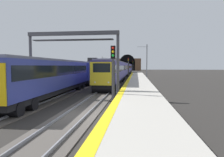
{
  "coord_description": "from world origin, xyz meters",
  "views": [
    {
      "loc": [
        -11.99,
        -3.77,
        3.2
      ],
      "look_at": [
        17.58,
        -0.12,
        1.29
      ],
      "focal_mm": 31.75,
      "sensor_mm": 36.0,
      "label": 1
    }
  ],
  "objects_px": {
    "railway_signal_mid": "(128,67)",
    "railway_signal_far": "(133,65)",
    "train_main_approaching": "(124,69)",
    "catenary_mast_far": "(147,61)",
    "train_adjacent_platform": "(78,72)",
    "overhead_signal_gantry": "(73,47)",
    "catenary_mast_near": "(102,65)",
    "railway_signal_near": "(113,69)"
  },
  "relations": [
    {
      "from": "railway_signal_mid",
      "to": "railway_signal_far",
      "type": "xyz_separation_m",
      "value": [
        60.93,
        -0.0,
        0.51
      ]
    },
    {
      "from": "train_main_approaching",
      "to": "catenary_mast_far",
      "type": "distance_m",
      "value": 15.56
    },
    {
      "from": "catenary_mast_far",
      "to": "train_adjacent_platform",
      "type": "bearing_deg",
      "value": 150.98
    },
    {
      "from": "train_main_approaching",
      "to": "train_adjacent_platform",
      "type": "relative_size",
      "value": 2.18
    },
    {
      "from": "overhead_signal_gantry",
      "to": "catenary_mast_far",
      "type": "xyz_separation_m",
      "value": [
        29.19,
        -8.52,
        -0.7
      ]
    },
    {
      "from": "train_main_approaching",
      "to": "train_adjacent_platform",
      "type": "height_order",
      "value": "train_adjacent_platform"
    },
    {
      "from": "railway_signal_mid",
      "to": "catenary_mast_near",
      "type": "xyz_separation_m",
      "value": [
        37.77,
        12.76,
        0.73
      ]
    },
    {
      "from": "railway_signal_near",
      "to": "overhead_signal_gantry",
      "type": "bearing_deg",
      "value": -121.65
    },
    {
      "from": "catenary_mast_far",
      "to": "train_main_approaching",
      "type": "bearing_deg",
      "value": 23.55
    },
    {
      "from": "railway_signal_far",
      "to": "catenary_mast_far",
      "type": "xyz_separation_m",
      "value": [
        -59.84,
        -4.29,
        0.81
      ]
    },
    {
      "from": "catenary_mast_far",
      "to": "overhead_signal_gantry",
      "type": "bearing_deg",
      "value": 163.74
    },
    {
      "from": "train_adjacent_platform",
      "to": "railway_signal_far",
      "type": "height_order",
      "value": "railway_signal_far"
    },
    {
      "from": "railway_signal_far",
      "to": "railway_signal_near",
      "type": "bearing_deg",
      "value": 0.0
    },
    {
      "from": "railway_signal_near",
      "to": "catenary_mast_near",
      "type": "distance_m",
      "value": 69.66
    },
    {
      "from": "railway_signal_near",
      "to": "catenary_mast_far",
      "type": "height_order",
      "value": "catenary_mast_far"
    },
    {
      "from": "railway_signal_mid",
      "to": "railway_signal_far",
      "type": "bearing_deg",
      "value": -180.0
    },
    {
      "from": "railway_signal_far",
      "to": "overhead_signal_gantry",
      "type": "distance_m",
      "value": 89.14
    },
    {
      "from": "train_adjacent_platform",
      "to": "train_main_approaching",
      "type": "bearing_deg",
      "value": 171.44
    },
    {
      "from": "train_main_approaching",
      "to": "railway_signal_far",
      "type": "xyz_separation_m",
      "value": [
        45.69,
        -1.88,
        1.16
      ]
    },
    {
      "from": "train_main_approaching",
      "to": "catenary_mast_near",
      "type": "bearing_deg",
      "value": -154.06
    },
    {
      "from": "catenary_mast_far",
      "to": "railway_signal_mid",
      "type": "bearing_deg",
      "value": 104.35
    },
    {
      "from": "overhead_signal_gantry",
      "to": "catenary_mast_far",
      "type": "height_order",
      "value": "catenary_mast_far"
    },
    {
      "from": "railway_signal_mid",
      "to": "catenary_mast_near",
      "type": "bearing_deg",
      "value": -161.34
    },
    {
      "from": "railway_signal_mid",
      "to": "overhead_signal_gantry",
      "type": "relative_size",
      "value": 0.56
    },
    {
      "from": "train_main_approaching",
      "to": "railway_signal_mid",
      "type": "relative_size",
      "value": 16.08
    },
    {
      "from": "catenary_mast_near",
      "to": "catenary_mast_far",
      "type": "distance_m",
      "value": 40.45
    },
    {
      "from": "railway_signal_near",
      "to": "catenary_mast_far",
      "type": "xyz_separation_m",
      "value": [
        31.8,
        -4.29,
        1.34
      ]
    },
    {
      "from": "railway_signal_near",
      "to": "overhead_signal_gantry",
      "type": "distance_m",
      "value": 5.37
    },
    {
      "from": "train_adjacent_platform",
      "to": "catenary_mast_far",
      "type": "height_order",
      "value": "catenary_mast_far"
    },
    {
      "from": "train_adjacent_platform",
      "to": "catenary_mast_near",
      "type": "relative_size",
      "value": 5.16
    },
    {
      "from": "train_main_approaching",
      "to": "catenary_mast_near",
      "type": "relative_size",
      "value": 11.28
    },
    {
      "from": "train_main_approaching",
      "to": "railway_signal_mid",
      "type": "height_order",
      "value": "railway_signal_mid"
    },
    {
      "from": "overhead_signal_gantry",
      "to": "catenary_mast_far",
      "type": "distance_m",
      "value": 30.42
    },
    {
      "from": "overhead_signal_gantry",
      "to": "catenary_mast_near",
      "type": "bearing_deg",
      "value": 7.38
    },
    {
      "from": "train_adjacent_platform",
      "to": "overhead_signal_gantry",
      "type": "height_order",
      "value": "overhead_signal_gantry"
    },
    {
      "from": "railway_signal_mid",
      "to": "overhead_signal_gantry",
      "type": "distance_m",
      "value": 28.49
    },
    {
      "from": "railway_signal_mid",
      "to": "catenary_mast_far",
      "type": "xyz_separation_m",
      "value": [
        1.1,
        -4.29,
        1.32
      ]
    },
    {
      "from": "train_adjacent_platform",
      "to": "catenary_mast_near",
      "type": "distance_m",
      "value": 56.62
    },
    {
      "from": "railway_signal_near",
      "to": "railway_signal_far",
      "type": "bearing_deg",
      "value": -180.0
    },
    {
      "from": "railway_signal_near",
      "to": "catenary_mast_near",
      "type": "xyz_separation_m",
      "value": [
        68.48,
        12.76,
        0.75
      ]
    },
    {
      "from": "train_main_approaching",
      "to": "catenary_mast_far",
      "type": "relative_size",
      "value": 9.76
    },
    {
      "from": "train_adjacent_platform",
      "to": "overhead_signal_gantry",
      "type": "distance_m",
      "value": 10.26
    }
  ]
}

